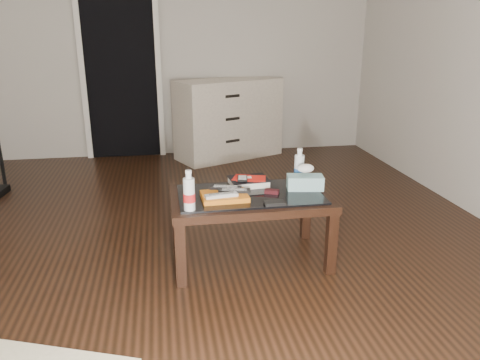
# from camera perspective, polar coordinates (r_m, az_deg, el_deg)

# --- Properties ---
(ground) EXTENTS (5.00, 5.00, 0.00)m
(ground) POSITION_cam_1_polar(r_m,az_deg,el_deg) (3.42, -9.12, -7.45)
(ground) COLOR black
(ground) RESTS_ON ground
(room_shell) EXTENTS (5.00, 5.00, 5.00)m
(room_shell) POSITION_cam_1_polar(r_m,az_deg,el_deg) (3.09, -10.70, 20.74)
(room_shell) COLOR #BAB5AB
(room_shell) RESTS_ON ground
(doorway) EXTENTS (0.90, 0.08, 2.07)m
(doorway) POSITION_cam_1_polar(r_m,az_deg,el_deg) (5.59, -14.33, 13.09)
(doorway) COLOR black
(doorway) RESTS_ON ground
(coffee_table) EXTENTS (1.00, 0.60, 0.46)m
(coffee_table) POSITION_cam_1_polar(r_m,az_deg,el_deg) (2.98, 1.22, -2.82)
(coffee_table) COLOR black
(coffee_table) RESTS_ON ground
(dresser) EXTENTS (1.30, 0.95, 0.90)m
(dresser) POSITION_cam_1_polar(r_m,az_deg,el_deg) (5.47, -1.40, 7.47)
(dresser) COLOR beige
(dresser) RESTS_ON ground
(magazines) EXTENTS (0.29, 0.22, 0.03)m
(magazines) POSITION_cam_1_polar(r_m,az_deg,el_deg) (2.87, -1.90, -2.00)
(magazines) COLOR #CA6713
(magazines) RESTS_ON coffee_table
(remote_silver) EXTENTS (0.21, 0.08, 0.02)m
(remote_silver) POSITION_cam_1_polar(r_m,az_deg,el_deg) (2.81, -2.29, -1.85)
(remote_silver) COLOR #B3B4B9
(remote_silver) RESTS_ON magazines
(remote_black_front) EXTENTS (0.21, 0.08, 0.02)m
(remote_black_front) POSITION_cam_1_polar(r_m,az_deg,el_deg) (2.89, -0.69, -1.29)
(remote_black_front) COLOR black
(remote_black_front) RESTS_ON magazines
(remote_black_back) EXTENTS (0.21, 0.10, 0.02)m
(remote_black_back) POSITION_cam_1_polar(r_m,az_deg,el_deg) (2.95, -1.76, -0.92)
(remote_black_back) COLOR black
(remote_black_back) RESTS_ON magazines
(textbook) EXTENTS (0.27, 0.22, 0.05)m
(textbook) POSITION_cam_1_polar(r_m,az_deg,el_deg) (3.11, 1.05, -0.19)
(textbook) COLOR black
(textbook) RESTS_ON coffee_table
(dvd_mailers) EXTENTS (0.23, 0.20, 0.01)m
(dvd_mailers) POSITION_cam_1_polar(r_m,az_deg,el_deg) (3.11, 0.94, 0.27)
(dvd_mailers) COLOR red
(dvd_mailers) RESTS_ON textbook
(ipod) EXTENTS (0.08, 0.11, 0.02)m
(ipod) POSITION_cam_1_polar(r_m,az_deg,el_deg) (3.06, 0.30, 0.20)
(ipod) COLOR black
(ipod) RESTS_ON dvd_mailers
(flip_phone) EXTENTS (0.10, 0.08, 0.02)m
(flip_phone) POSITION_cam_1_polar(r_m,az_deg,el_deg) (2.97, 3.90, -1.41)
(flip_phone) COLOR black
(flip_phone) RESTS_ON coffee_table
(wallet) EXTENTS (0.12, 0.07, 0.02)m
(wallet) POSITION_cam_1_polar(r_m,az_deg,el_deg) (2.78, 4.24, -2.80)
(wallet) COLOR black
(wallet) RESTS_ON coffee_table
(water_bottle_left) EXTENTS (0.08, 0.08, 0.24)m
(water_bottle_left) POSITION_cam_1_polar(r_m,az_deg,el_deg) (2.67, -6.24, -1.25)
(water_bottle_left) COLOR silver
(water_bottle_left) RESTS_ON coffee_table
(water_bottle_right) EXTENTS (0.08, 0.08, 0.24)m
(water_bottle_right) POSITION_cam_1_polar(r_m,az_deg,el_deg) (3.16, 7.23, 1.77)
(water_bottle_right) COLOR white
(water_bottle_right) RESTS_ON coffee_table
(tissue_box) EXTENTS (0.25, 0.16, 0.09)m
(tissue_box) POSITION_cam_1_polar(r_m,az_deg,el_deg) (3.06, 7.93, -0.28)
(tissue_box) COLOR teal
(tissue_box) RESTS_ON coffee_table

